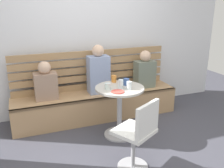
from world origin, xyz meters
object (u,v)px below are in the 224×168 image
(person_adult, at_px, (98,71))
(person_child_middle, at_px, (145,71))
(cup_glass_tall, at_px, (121,84))
(plate_small, at_px, (118,92))
(cafe_table, at_px, (120,102))
(cup_mug_blue, at_px, (126,82))
(cup_water_clear, at_px, (129,85))
(cup_glass_short, at_px, (108,86))
(white_chair, at_px, (138,133))
(booth_bench, at_px, (97,105))
(cup_tumbler_orange, at_px, (114,79))
(person_child_left, at_px, (46,83))

(person_adult, xyz_separation_m, person_child_middle, (0.84, -0.01, -0.07))
(cup_glass_tall, bearing_deg, plate_small, -126.28)
(cafe_table, distance_m, plate_small, 0.30)
(cafe_table, xyz_separation_m, cup_mug_blue, (0.12, 0.06, 0.27))
(cup_water_clear, height_order, cup_glass_short, cup_water_clear)
(white_chair, relative_size, plate_small, 5.00)
(cup_mug_blue, xyz_separation_m, plate_small, (-0.22, -0.23, -0.04))
(cup_glass_tall, xyz_separation_m, cup_glass_short, (-0.18, 0.02, -0.02))
(cafe_table, relative_size, cup_glass_tall, 6.17)
(booth_bench, bearing_deg, person_child_middle, 0.80)
(booth_bench, distance_m, person_adult, 0.58)
(cafe_table, bearing_deg, cup_tumbler_orange, 86.91)
(cup_glass_tall, bearing_deg, cup_mug_blue, 36.15)
(plate_small, bearing_deg, cup_glass_short, 115.92)
(booth_bench, relative_size, plate_small, 15.88)
(person_child_left, relative_size, cup_mug_blue, 6.19)
(person_child_middle, relative_size, plate_small, 3.78)
(cup_glass_tall, distance_m, plate_small, 0.18)
(person_adult, bearing_deg, person_child_middle, -0.85)
(white_chair, bearing_deg, cafe_table, 82.19)
(cup_glass_tall, height_order, plate_small, cup_glass_tall)
(cup_water_clear, bearing_deg, person_child_left, 139.90)
(booth_bench, relative_size, white_chair, 3.18)
(person_child_middle, bearing_deg, person_adult, 179.15)
(cup_water_clear, relative_size, cup_glass_short, 1.38)
(booth_bench, bearing_deg, cup_water_clear, -76.21)
(white_chair, distance_m, cup_mug_blue, 0.95)
(person_child_middle, xyz_separation_m, cup_glass_short, (-0.94, -0.71, 0.06))
(cafe_table, bearing_deg, plate_small, -120.24)
(person_child_middle, distance_m, cup_water_clear, 1.07)
(person_adult, relative_size, plate_small, 4.64)
(cup_glass_tall, bearing_deg, cafe_table, 92.61)
(cup_water_clear, bearing_deg, cup_glass_short, 156.59)
(cup_glass_tall, bearing_deg, person_child_middle, 43.74)
(cup_mug_blue, relative_size, plate_small, 0.56)
(person_adult, bearing_deg, cup_mug_blue, -72.93)
(person_child_left, xyz_separation_m, cup_mug_blue, (1.04, -0.66, 0.09))
(person_child_left, distance_m, cup_tumbler_orange, 1.04)
(person_child_middle, height_order, cup_tumbler_orange, person_child_middle)
(booth_bench, height_order, person_adult, person_adult)
(cup_water_clear, height_order, cup_tumbler_orange, cup_water_clear)
(cup_tumbler_orange, distance_m, plate_small, 0.44)
(cup_glass_tall, relative_size, cup_glass_short, 1.50)
(cup_mug_blue, distance_m, plate_small, 0.32)
(cup_glass_tall, height_order, cup_water_clear, cup_glass_tall)
(person_child_middle, height_order, cup_glass_tall, person_child_middle)
(white_chair, bearing_deg, cup_tumbler_orange, 83.30)
(cup_water_clear, relative_size, cup_tumbler_orange, 1.10)
(cup_water_clear, xyz_separation_m, plate_small, (-0.18, -0.05, -0.05))
(cafe_table, relative_size, person_child_left, 1.26)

